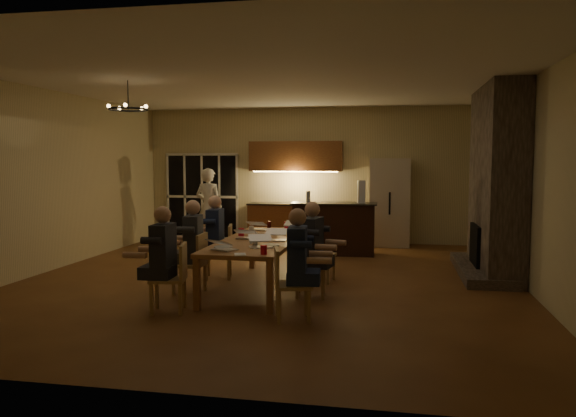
# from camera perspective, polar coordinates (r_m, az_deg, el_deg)

# --- Properties ---
(floor) EXTENTS (9.00, 9.00, 0.00)m
(floor) POSITION_cam_1_polar(r_m,az_deg,el_deg) (9.26, -1.95, -7.31)
(floor) COLOR brown
(floor) RESTS_ON ground
(back_wall) EXTENTS (8.00, 0.04, 3.20)m
(back_wall) POSITION_cam_1_polar(r_m,az_deg,el_deg) (13.50, 2.25, 3.41)
(back_wall) COLOR beige
(back_wall) RESTS_ON ground
(left_wall) EXTENTS (0.04, 9.00, 3.20)m
(left_wall) POSITION_cam_1_polar(r_m,az_deg,el_deg) (10.68, -23.55, 2.58)
(left_wall) COLOR beige
(left_wall) RESTS_ON ground
(right_wall) EXTENTS (0.04, 9.00, 3.20)m
(right_wall) POSITION_cam_1_polar(r_m,az_deg,el_deg) (9.06, 23.68, 2.22)
(right_wall) COLOR beige
(right_wall) RESTS_ON ground
(ceiling) EXTENTS (8.00, 9.00, 0.04)m
(ceiling) POSITION_cam_1_polar(r_m,az_deg,el_deg) (9.13, -2.01, 12.85)
(ceiling) COLOR white
(ceiling) RESTS_ON back_wall
(french_doors) EXTENTS (1.86, 0.08, 2.10)m
(french_doors) POSITION_cam_1_polar(r_m,az_deg,el_deg) (14.13, -8.69, 1.19)
(french_doors) COLOR black
(french_doors) RESTS_ON ground
(fireplace) EXTENTS (0.58, 2.50, 3.20)m
(fireplace) POSITION_cam_1_polar(r_m,az_deg,el_deg) (10.18, 20.42, 2.58)
(fireplace) COLOR #60544B
(fireplace) RESTS_ON ground
(kitchenette) EXTENTS (2.24, 0.68, 2.40)m
(kitchenette) POSITION_cam_1_polar(r_m,az_deg,el_deg) (13.25, 0.75, 1.65)
(kitchenette) COLOR brown
(kitchenette) RESTS_ON ground
(refrigerator) EXTENTS (0.90, 0.68, 2.00)m
(refrigerator) POSITION_cam_1_polar(r_m,az_deg,el_deg) (13.01, 10.30, 0.63)
(refrigerator) COLOR beige
(refrigerator) RESTS_ON ground
(dining_table) EXTENTS (1.10, 3.02, 0.75)m
(dining_table) POSITION_cam_1_polar(r_m,az_deg,el_deg) (8.71, -2.93, -5.58)
(dining_table) COLOR #B07546
(dining_table) RESTS_ON ground
(bar_island) EXTENTS (1.78, 0.72, 1.08)m
(bar_island) POSITION_cam_1_polar(r_m,az_deg,el_deg) (11.74, 4.70, -2.03)
(bar_island) COLOR black
(bar_island) RESTS_ON ground
(chair_left_near) EXTENTS (0.53, 0.53, 0.89)m
(chair_left_near) POSITION_cam_1_polar(r_m,az_deg,el_deg) (7.47, -12.10, -6.92)
(chair_left_near) COLOR tan
(chair_left_near) RESTS_ON ground
(chair_left_mid) EXTENTS (0.45, 0.45, 0.89)m
(chair_left_mid) POSITION_cam_1_polar(r_m,az_deg,el_deg) (8.44, -10.00, -5.51)
(chair_left_mid) COLOR tan
(chair_left_mid) RESTS_ON ground
(chair_left_far) EXTENTS (0.53, 0.53, 0.89)m
(chair_left_far) POSITION_cam_1_polar(r_m,az_deg,el_deg) (9.41, -7.09, -4.38)
(chair_left_far) COLOR tan
(chair_left_far) RESTS_ON ground
(chair_right_near) EXTENTS (0.54, 0.54, 0.89)m
(chair_right_near) POSITION_cam_1_polar(r_m,az_deg,el_deg) (6.95, 0.51, -7.70)
(chair_right_near) COLOR tan
(chair_right_near) RESTS_ON ground
(chair_right_mid) EXTENTS (0.48, 0.48, 0.89)m
(chair_right_mid) POSITION_cam_1_polar(r_m,az_deg,el_deg) (8.12, 2.32, -5.86)
(chair_right_mid) COLOR tan
(chair_right_mid) RESTS_ON ground
(chair_right_far) EXTENTS (0.50, 0.50, 0.89)m
(chair_right_far) POSITION_cam_1_polar(r_m,az_deg,el_deg) (9.11, 3.30, -4.66)
(chair_right_far) COLOR tan
(chair_right_far) RESTS_ON ground
(person_left_near) EXTENTS (0.63, 0.63, 1.38)m
(person_left_near) POSITION_cam_1_polar(r_m,az_deg,el_deg) (7.42, -12.55, -5.08)
(person_left_near) COLOR #23262E
(person_left_near) RESTS_ON ground
(person_right_near) EXTENTS (0.65, 0.65, 1.38)m
(person_right_near) POSITION_cam_1_polar(r_m,az_deg,el_deg) (6.94, 0.96, -5.66)
(person_right_near) COLOR #1E2A4C
(person_right_near) RESTS_ON ground
(person_left_mid) EXTENTS (0.68, 0.68, 1.38)m
(person_left_mid) POSITION_cam_1_polar(r_m,az_deg,el_deg) (8.45, -9.59, -3.81)
(person_left_mid) COLOR #32353B
(person_left_mid) RESTS_ON ground
(person_right_mid) EXTENTS (0.70, 0.70, 1.38)m
(person_right_mid) POSITION_cam_1_polar(r_m,az_deg,el_deg) (8.02, 2.47, -4.22)
(person_right_mid) COLOR #23262E
(person_right_mid) RESTS_ON ground
(person_left_far) EXTENTS (0.65, 0.65, 1.38)m
(person_left_far) POSITION_cam_1_polar(r_m,az_deg,el_deg) (9.44, -7.40, -2.85)
(person_left_far) COLOR #1E2A4C
(person_left_far) RESTS_ON ground
(standing_person) EXTENTS (0.71, 0.53, 1.78)m
(standing_person) POSITION_cam_1_polar(r_m,az_deg,el_deg) (13.08, -8.05, 0.20)
(standing_person) COLOR white
(standing_person) RESTS_ON ground
(chandelier) EXTENTS (0.62, 0.62, 0.03)m
(chandelier) POSITION_cam_1_polar(r_m,az_deg,el_deg) (9.19, -15.91, 9.66)
(chandelier) COLOR black
(chandelier) RESTS_ON ceiling
(laptop_a) EXTENTS (0.41, 0.40, 0.23)m
(laptop_a) POSITION_cam_1_polar(r_m,az_deg,el_deg) (7.64, -6.49, -3.38)
(laptop_a) COLOR silver
(laptop_a) RESTS_ON dining_table
(laptop_b) EXTENTS (0.40, 0.37, 0.23)m
(laptop_b) POSITION_cam_1_polar(r_m,az_deg,el_deg) (7.82, -2.76, -3.17)
(laptop_b) COLOR silver
(laptop_b) RESTS_ON dining_table
(laptop_c) EXTENTS (0.33, 0.29, 0.23)m
(laptop_c) POSITION_cam_1_polar(r_m,az_deg,el_deg) (8.73, -4.17, -2.32)
(laptop_c) COLOR silver
(laptop_c) RESTS_ON dining_table
(laptop_d) EXTENTS (0.34, 0.30, 0.23)m
(laptop_d) POSITION_cam_1_polar(r_m,az_deg,el_deg) (8.48, -1.28, -2.52)
(laptop_d) COLOR silver
(laptop_d) RESTS_ON dining_table
(laptop_e) EXTENTS (0.36, 0.33, 0.23)m
(laptop_e) POSITION_cam_1_polar(r_m,az_deg,el_deg) (9.79, -2.97, -1.52)
(laptop_e) COLOR silver
(laptop_e) RESTS_ON dining_table
(laptop_f) EXTENTS (0.35, 0.32, 0.23)m
(laptop_f) POSITION_cam_1_polar(r_m,az_deg,el_deg) (9.60, 0.42, -1.64)
(laptop_f) COLOR silver
(laptop_f) RESTS_ON dining_table
(mug_front) EXTENTS (0.07, 0.07, 0.10)m
(mug_front) POSITION_cam_1_polar(r_m,az_deg,el_deg) (8.18, -3.67, -3.26)
(mug_front) COLOR silver
(mug_front) RESTS_ON dining_table
(mug_mid) EXTENTS (0.08, 0.08, 0.10)m
(mug_mid) POSITION_cam_1_polar(r_m,az_deg,el_deg) (9.17, -1.24, -2.35)
(mug_mid) COLOR silver
(mug_mid) RESTS_ON dining_table
(mug_back) EXTENTS (0.09, 0.09, 0.10)m
(mug_back) POSITION_cam_1_polar(r_m,az_deg,el_deg) (9.52, -3.74, -2.09)
(mug_back) COLOR silver
(mug_back) RESTS_ON dining_table
(redcup_near) EXTENTS (0.08, 0.08, 0.12)m
(redcup_near) POSITION_cam_1_polar(r_m,az_deg,el_deg) (7.26, -2.48, -4.22)
(redcup_near) COLOR red
(redcup_near) RESTS_ON dining_table
(redcup_mid) EXTENTS (0.10, 0.10, 0.12)m
(redcup_mid) POSITION_cam_1_polar(r_m,az_deg,el_deg) (9.06, -4.78, -2.39)
(redcup_mid) COLOR red
(redcup_mid) RESTS_ON dining_table
(redcup_far) EXTENTS (0.08, 0.08, 0.12)m
(redcup_far) POSITION_cam_1_polar(r_m,az_deg,el_deg) (9.99, -0.16, -1.68)
(redcup_far) COLOR red
(redcup_far) RESTS_ON dining_table
(can_silver) EXTENTS (0.07, 0.07, 0.12)m
(can_silver) POSITION_cam_1_polar(r_m,az_deg,el_deg) (7.97, -3.36, -3.40)
(can_silver) COLOR #B2B2B7
(can_silver) RESTS_ON dining_table
(can_cola) EXTENTS (0.07, 0.07, 0.12)m
(can_cola) POSITION_cam_1_polar(r_m,az_deg,el_deg) (10.08, -1.94, -1.63)
(can_cola) COLOR #3F0F0C
(can_cola) RESTS_ON dining_table
(plate_near) EXTENTS (0.25, 0.25, 0.02)m
(plate_near) POSITION_cam_1_polar(r_m,az_deg,el_deg) (7.99, -1.77, -3.74)
(plate_near) COLOR silver
(plate_near) RESTS_ON dining_table
(plate_left) EXTENTS (0.26, 0.26, 0.02)m
(plate_left) POSITION_cam_1_polar(r_m,az_deg,el_deg) (7.86, -6.57, -3.92)
(plate_left) COLOR silver
(plate_left) RESTS_ON dining_table
(plate_far) EXTENTS (0.26, 0.26, 0.02)m
(plate_far) POSITION_cam_1_polar(r_m,az_deg,el_deg) (9.29, 0.92, -2.51)
(plate_far) COLOR silver
(plate_far) RESTS_ON dining_table
(notepad) EXTENTS (0.20, 0.24, 0.01)m
(notepad) POSITION_cam_1_polar(r_m,az_deg,el_deg) (7.26, -4.89, -4.67)
(notepad) COLOR white
(notepad) RESTS_ON dining_table
(bar_bottle) EXTENTS (0.09, 0.09, 0.24)m
(bar_bottle) POSITION_cam_1_polar(r_m,az_deg,el_deg) (11.70, 2.07, 1.21)
(bar_bottle) COLOR #99999E
(bar_bottle) RESTS_ON bar_island
(bar_blender) EXTENTS (0.18, 0.18, 0.47)m
(bar_blender) POSITION_cam_1_polar(r_m,az_deg,el_deg) (11.59, 7.46, 1.70)
(bar_blender) COLOR silver
(bar_blender) RESTS_ON bar_island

